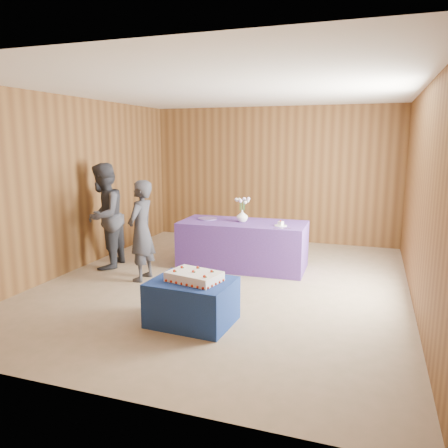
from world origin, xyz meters
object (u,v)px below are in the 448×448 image
at_px(vase, 242,216).
at_px(guest_right, 104,216).
at_px(sheet_cake, 194,276).
at_px(cake_table, 192,302).
at_px(serving_table, 243,245).
at_px(guest_left, 141,231).

xyz_separation_m(vase, guest_right, (-2.08, -0.73, -0.00)).
height_order(sheet_cake, vase, vase).
height_order(cake_table, serving_table, serving_table).
bearing_deg(serving_table, vase, 139.44).
distance_m(cake_table, serving_table, 2.31).
xyz_separation_m(serving_table, guest_left, (-1.22, -1.09, 0.36)).
bearing_deg(vase, cake_table, -87.36).
bearing_deg(vase, guest_left, -137.42).
bearing_deg(sheet_cake, vase, 106.35).
height_order(cake_table, sheet_cake, sheet_cake).
bearing_deg(cake_table, guest_right, 147.54).
distance_m(serving_table, guest_left, 1.68).
bearing_deg(sheet_cake, serving_table, 105.90).
distance_m(vase, guest_right, 2.21).
bearing_deg(guest_right, cake_table, 43.39).
height_order(sheet_cake, guest_right, guest_right).
distance_m(cake_table, guest_left, 1.85).
relative_size(sheet_cake, vase, 3.51).
relative_size(cake_table, sheet_cake, 1.36).
bearing_deg(serving_table, guest_right, -162.86).
xyz_separation_m(serving_table, guest_right, (-2.10, -0.72, 0.47)).
relative_size(cake_table, guest_right, 0.53).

